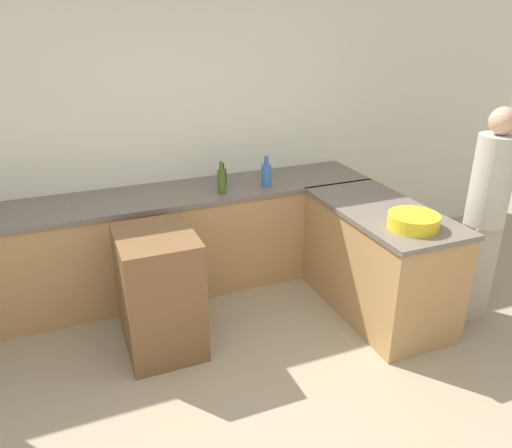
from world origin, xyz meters
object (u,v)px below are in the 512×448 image
Objects in this scene: wine_bottle_dark at (223,177)px; water_bottle_blue at (266,174)px; olive_oil_bottle at (222,181)px; person_at_peninsula at (486,209)px; island_table at (160,292)px; mixing_bowl at (413,221)px.

water_bottle_blue is at bearing -25.24° from wine_bottle_dark.
olive_oil_bottle is (-0.07, -0.19, 0.03)m from wine_bottle_dark.
person_at_peninsula is (1.64, -1.39, -0.04)m from wine_bottle_dark.
wine_bottle_dark is at bearing 139.74° from person_at_peninsula.
wine_bottle_dark is 0.38m from water_bottle_blue.
wine_bottle_dark is 0.20m from olive_oil_bottle.
island_table is 1.27m from wine_bottle_dark.
wine_bottle_dark is 2.14m from person_at_peninsula.
person_at_peninsula is at bearing -40.26° from wine_bottle_dark.
mixing_bowl is at bearing -63.98° from water_bottle_blue.
mixing_bowl is 0.69m from person_at_peninsula.
wine_bottle_dark is 0.74× the size of water_bottle_blue.
water_bottle_blue is (-0.60, 1.23, 0.06)m from mixing_bowl.
wine_bottle_dark is at bearing 154.76° from water_bottle_blue.
person_at_peninsula is (1.71, -1.20, -0.07)m from olive_oil_bottle.
island_table is 0.54× the size of person_at_peninsula.
mixing_bowl is 1.32× the size of olive_oil_bottle.
island_table is 2.52m from person_at_peninsula.
mixing_bowl is (1.73, -0.55, 0.49)m from island_table.
olive_oil_bottle is (-1.02, 1.21, 0.06)m from mixing_bowl.
mixing_bowl is 1.69m from wine_bottle_dark.
olive_oil_bottle reaches higher than water_bottle_blue.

